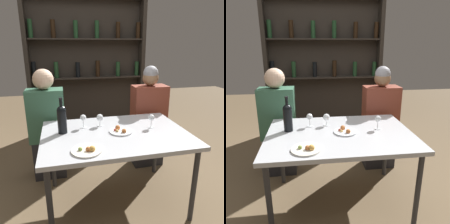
% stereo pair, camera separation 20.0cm
% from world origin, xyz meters
% --- Properties ---
extents(ground_plane, '(10.00, 10.00, 0.00)m').
position_xyz_m(ground_plane, '(0.00, 0.00, 0.00)').
color(ground_plane, brown).
extents(dining_table, '(1.27, 0.89, 0.72)m').
position_xyz_m(dining_table, '(0.00, 0.00, 0.66)').
color(dining_table, '#B7BABF').
rests_on(dining_table, ground_plane).
extents(wine_rack_wall, '(1.86, 0.21, 2.38)m').
position_xyz_m(wine_rack_wall, '(-0.00, 1.84, 1.24)').
color(wine_rack_wall, '#28231E').
rests_on(wine_rack_wall, ground_plane).
extents(wine_bottle, '(0.08, 0.08, 0.32)m').
position_xyz_m(wine_bottle, '(-0.45, 0.10, 0.86)').
color(wine_bottle, black).
rests_on(wine_bottle, dining_table).
extents(wine_glass_0, '(0.06, 0.06, 0.13)m').
position_xyz_m(wine_glass_0, '(-0.26, 0.19, 0.81)').
color(wine_glass_0, silver).
rests_on(wine_glass_0, dining_table).
extents(wine_glass_1, '(0.07, 0.07, 0.12)m').
position_xyz_m(wine_glass_1, '(-0.10, 0.20, 0.80)').
color(wine_glass_1, silver).
rests_on(wine_glass_1, dining_table).
extents(wine_glass_2, '(0.06, 0.06, 0.13)m').
position_xyz_m(wine_glass_2, '(0.35, 0.04, 0.81)').
color(wine_glass_2, silver).
rests_on(wine_glass_2, dining_table).
extents(food_plate_0, '(0.23, 0.23, 0.05)m').
position_xyz_m(food_plate_0, '(-0.29, -0.29, 0.73)').
color(food_plate_0, silver).
rests_on(food_plate_0, dining_table).
extents(food_plate_1, '(0.20, 0.20, 0.05)m').
position_xyz_m(food_plate_1, '(0.05, 0.00, 0.73)').
color(food_plate_1, silver).
rests_on(food_plate_1, dining_table).
extents(seated_person_left, '(0.38, 0.22, 1.23)m').
position_xyz_m(seated_person_left, '(-0.61, 0.61, 0.58)').
color(seated_person_left, '#26262B').
rests_on(seated_person_left, ground_plane).
extents(seated_person_right, '(0.40, 0.22, 1.23)m').
position_xyz_m(seated_person_right, '(0.57, 0.61, 0.59)').
color(seated_person_right, '#26262B').
rests_on(seated_person_right, ground_plane).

